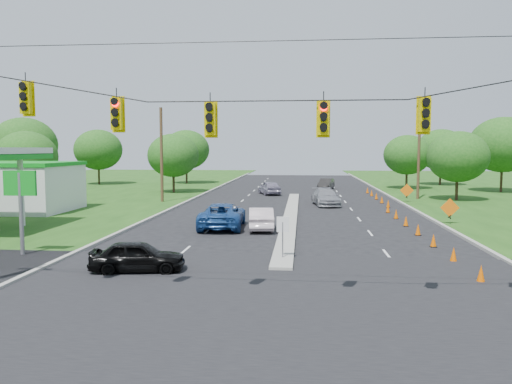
# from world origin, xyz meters

# --- Properties ---
(ground) EXTENTS (160.00, 160.00, 0.00)m
(ground) POSITION_xyz_m (0.00, 0.00, 0.00)
(ground) COLOR black
(ground) RESTS_ON ground
(cross_street) EXTENTS (160.00, 14.00, 0.02)m
(cross_street) POSITION_xyz_m (0.00, 0.00, 0.00)
(cross_street) COLOR black
(cross_street) RESTS_ON ground
(curb_left) EXTENTS (0.25, 110.00, 0.16)m
(curb_left) POSITION_xyz_m (-10.10, 30.00, 0.00)
(curb_left) COLOR gray
(curb_left) RESTS_ON ground
(curb_right) EXTENTS (0.25, 110.00, 0.16)m
(curb_right) POSITION_xyz_m (10.10, 30.00, 0.00)
(curb_right) COLOR gray
(curb_right) RESTS_ON ground
(median) EXTENTS (1.00, 34.00, 0.18)m
(median) POSITION_xyz_m (0.00, 21.00, 0.00)
(median) COLOR gray
(median) RESTS_ON ground
(median_sign) EXTENTS (0.55, 0.06, 2.05)m
(median_sign) POSITION_xyz_m (0.00, 6.00, 1.46)
(median_sign) COLOR gray
(median_sign) RESTS_ON ground
(signal_span) EXTENTS (25.60, 0.32, 9.00)m
(signal_span) POSITION_xyz_m (-0.05, -1.00, 4.97)
(signal_span) COLOR #422D1C
(signal_span) RESTS_ON ground
(utility_pole_far_left) EXTENTS (0.28, 0.28, 9.00)m
(utility_pole_far_left) POSITION_xyz_m (-12.50, 30.00, 4.50)
(utility_pole_far_left) COLOR #422D1C
(utility_pole_far_left) RESTS_ON ground
(utility_pole_far_right) EXTENTS (0.28, 0.28, 9.00)m
(utility_pole_far_right) POSITION_xyz_m (12.50, 35.00, 4.50)
(utility_pole_far_right) COLOR #422D1C
(utility_pole_far_right) RESTS_ON ground
(cone_0) EXTENTS (0.32, 0.32, 0.70)m
(cone_0) POSITION_xyz_m (7.73, 3.00, 0.35)
(cone_0) COLOR #DA5500
(cone_0) RESTS_ON ground
(cone_1) EXTENTS (0.32, 0.32, 0.70)m
(cone_1) POSITION_xyz_m (7.73, 6.50, 0.35)
(cone_1) COLOR #DA5500
(cone_1) RESTS_ON ground
(cone_2) EXTENTS (0.32, 0.32, 0.70)m
(cone_2) POSITION_xyz_m (7.73, 10.00, 0.35)
(cone_2) COLOR #DA5500
(cone_2) RESTS_ON ground
(cone_3) EXTENTS (0.32, 0.32, 0.70)m
(cone_3) POSITION_xyz_m (7.73, 13.50, 0.35)
(cone_3) COLOR #DA5500
(cone_3) RESTS_ON ground
(cone_4) EXTENTS (0.32, 0.32, 0.70)m
(cone_4) POSITION_xyz_m (7.73, 17.00, 0.35)
(cone_4) COLOR #DA5500
(cone_4) RESTS_ON ground
(cone_5) EXTENTS (0.32, 0.32, 0.70)m
(cone_5) POSITION_xyz_m (7.73, 20.50, 0.35)
(cone_5) COLOR #DA5500
(cone_5) RESTS_ON ground
(cone_6) EXTENTS (0.32, 0.32, 0.70)m
(cone_6) POSITION_xyz_m (7.73, 24.00, 0.35)
(cone_6) COLOR #DA5500
(cone_6) RESTS_ON ground
(cone_7) EXTENTS (0.32, 0.32, 0.70)m
(cone_7) POSITION_xyz_m (8.33, 27.50, 0.35)
(cone_7) COLOR #DA5500
(cone_7) RESTS_ON ground
(cone_8) EXTENTS (0.32, 0.32, 0.70)m
(cone_8) POSITION_xyz_m (8.33, 31.00, 0.35)
(cone_8) COLOR #DA5500
(cone_8) RESTS_ON ground
(cone_9) EXTENTS (0.32, 0.32, 0.70)m
(cone_9) POSITION_xyz_m (8.33, 34.50, 0.35)
(cone_9) COLOR #DA5500
(cone_9) RESTS_ON ground
(cone_10) EXTENTS (0.32, 0.32, 0.70)m
(cone_10) POSITION_xyz_m (8.33, 38.00, 0.35)
(cone_10) COLOR #DA5500
(cone_10) RESTS_ON ground
(cone_11) EXTENTS (0.32, 0.32, 0.70)m
(cone_11) POSITION_xyz_m (8.33, 41.50, 0.35)
(cone_11) COLOR #DA5500
(cone_11) RESTS_ON ground
(work_sign_1) EXTENTS (1.27, 0.58, 1.37)m
(work_sign_1) POSITION_xyz_m (10.80, 18.00, 1.09)
(work_sign_1) COLOR black
(work_sign_1) RESTS_ON ground
(work_sign_2) EXTENTS (1.27, 0.58, 1.37)m
(work_sign_2) POSITION_xyz_m (10.80, 32.00, 1.09)
(work_sign_2) COLOR black
(work_sign_2) RESTS_ON ground
(tree_2) EXTENTS (5.88, 5.88, 6.86)m
(tree_2) POSITION_xyz_m (-26.00, 30.00, 4.34)
(tree_2) COLOR black
(tree_2) RESTS_ON ground
(tree_3) EXTENTS (7.56, 7.56, 8.82)m
(tree_3) POSITION_xyz_m (-32.00, 40.00, 5.58)
(tree_3) COLOR black
(tree_3) RESTS_ON ground
(tree_4) EXTENTS (6.72, 6.72, 7.84)m
(tree_4) POSITION_xyz_m (-28.00, 52.00, 4.96)
(tree_4) COLOR black
(tree_4) RESTS_ON ground
(tree_5) EXTENTS (5.88, 5.88, 6.86)m
(tree_5) POSITION_xyz_m (-14.00, 40.00, 4.34)
(tree_5) COLOR black
(tree_5) RESTS_ON ground
(tree_6) EXTENTS (6.72, 6.72, 7.84)m
(tree_6) POSITION_xyz_m (-16.00, 55.00, 4.96)
(tree_6) COLOR black
(tree_6) RESTS_ON ground
(tree_9) EXTENTS (5.88, 5.88, 6.86)m
(tree_9) POSITION_xyz_m (16.00, 34.00, 4.34)
(tree_9) COLOR black
(tree_9) RESTS_ON ground
(tree_10) EXTENTS (7.56, 7.56, 8.82)m
(tree_10) POSITION_xyz_m (24.00, 44.00, 5.58)
(tree_10) COLOR black
(tree_10) RESTS_ON ground
(tree_11) EXTENTS (6.72, 6.72, 7.84)m
(tree_11) POSITION_xyz_m (20.00, 55.00, 4.96)
(tree_11) COLOR black
(tree_11) RESTS_ON ground
(tree_12) EXTENTS (5.88, 5.88, 6.86)m
(tree_12) POSITION_xyz_m (14.00, 48.00, 4.34)
(tree_12) COLOR black
(tree_12) RESTS_ON ground
(black_sedan) EXTENTS (4.08, 2.12, 1.33)m
(black_sedan) POSITION_xyz_m (-5.93, 3.39, 0.66)
(black_sedan) COLOR black
(black_sedan) RESTS_ON ground
(white_sedan) EXTENTS (1.94, 4.44, 1.42)m
(white_sedan) POSITION_xyz_m (-1.72, 14.80, 0.71)
(white_sedan) COLOR silver
(white_sedan) RESTS_ON ground
(blue_pickup) EXTENTS (2.96, 5.95, 1.62)m
(blue_pickup) POSITION_xyz_m (-4.28, 15.28, 0.81)
(blue_pickup) COLOR navy
(blue_pickup) RESTS_ON ground
(silver_car_far) EXTENTS (2.75, 5.38, 1.49)m
(silver_car_far) POSITION_xyz_m (2.99, 28.82, 0.75)
(silver_car_far) COLOR gray
(silver_car_far) RESTS_ON ground
(silver_car_oncoming) EXTENTS (3.12, 4.80, 1.52)m
(silver_car_oncoming) POSITION_xyz_m (-2.78, 39.04, 0.76)
(silver_car_oncoming) COLOR gray
(silver_car_oncoming) RESTS_ON ground
(dark_car_receding) EXTENTS (2.39, 4.45, 1.39)m
(dark_car_receding) POSITION_xyz_m (3.84, 46.56, 0.70)
(dark_car_receding) COLOR black
(dark_car_receding) RESTS_ON ground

